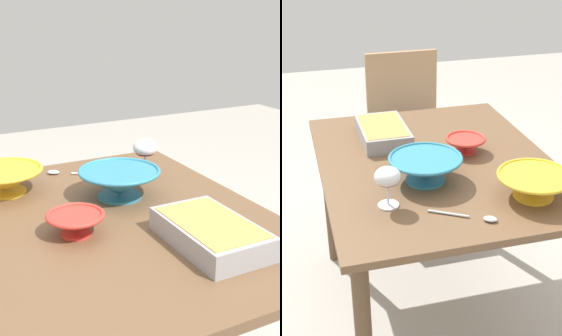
{
  "view_description": "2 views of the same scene",
  "coord_description": "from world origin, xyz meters",
  "views": [
    {
      "loc": [
        -1.19,
        0.53,
        1.35
      ],
      "look_at": [
        0.12,
        -0.15,
        0.84
      ],
      "focal_mm": 52.3,
      "sensor_mm": 36.0,
      "label": 1
    },
    {
      "loc": [
        1.71,
        -0.53,
        1.62
      ],
      "look_at": [
        0.13,
        -0.09,
        0.79
      ],
      "focal_mm": 54.99,
      "sensor_mm": 36.0,
      "label": 2
    }
  ],
  "objects": [
    {
      "name": "small_bowl",
      "position": [
        0.14,
        -0.08,
        0.8
      ],
      "size": [
        0.26,
        0.26,
        0.1
      ],
      "color": "teal",
      "rests_on": "dining_table"
    },
    {
      "name": "wine_glass",
      "position": [
        0.28,
        -0.25,
        0.85
      ],
      "size": [
        0.09,
        0.09,
        0.14
      ],
      "color": "white",
      "rests_on": "dining_table"
    },
    {
      "name": "dining_table",
      "position": [
        0.0,
        0.0,
        0.64
      ],
      "size": [
        1.12,
        0.88,
        0.75
      ],
      "color": "brown",
      "rests_on": "ground_plane"
    },
    {
      "name": "mixing_bowl",
      "position": [
        0.35,
        0.24,
        0.79
      ],
      "size": [
        0.26,
        0.26,
        0.09
      ],
      "color": "yellow",
      "rests_on": "dining_table"
    },
    {
      "name": "serving_bowl",
      "position": [
        -0.05,
        0.14,
        0.78
      ],
      "size": [
        0.16,
        0.16,
        0.06
      ],
      "color": "red",
      "rests_on": "dining_table"
    },
    {
      "name": "serving_spoon",
      "position": [
        0.43,
        0.0,
        0.75
      ],
      "size": [
        0.13,
        0.2,
        0.01
      ],
      "color": "silver",
      "rests_on": "dining_table"
    },
    {
      "name": "casserole_dish",
      "position": [
        -0.26,
        -0.15,
        0.78
      ],
      "size": [
        0.31,
        0.19,
        0.07
      ],
      "color": "#99999E",
      "rests_on": "dining_table"
    }
  ]
}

